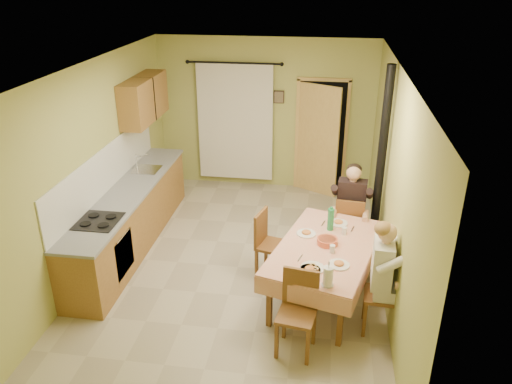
% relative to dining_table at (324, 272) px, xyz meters
% --- Properties ---
extents(floor, '(4.00, 6.00, 0.01)m').
position_rel_dining_table_xyz_m(floor, '(-1.22, 0.52, -0.38)').
color(floor, tan).
rests_on(floor, ground).
extents(room_shell, '(4.04, 6.04, 2.82)m').
position_rel_dining_table_xyz_m(room_shell, '(-1.22, 0.52, 1.44)').
color(room_shell, tan).
rests_on(room_shell, ground).
extents(kitchen_run, '(0.64, 3.64, 1.56)m').
position_rel_dining_table_xyz_m(kitchen_run, '(-2.92, 0.92, 0.10)').
color(kitchen_run, brown).
rests_on(kitchen_run, ground).
extents(upper_cabinets, '(0.35, 1.40, 0.70)m').
position_rel_dining_table_xyz_m(upper_cabinets, '(-3.04, 2.22, 1.57)').
color(upper_cabinets, brown).
rests_on(upper_cabinets, room_shell).
extents(curtain, '(1.70, 0.07, 2.22)m').
position_rel_dining_table_xyz_m(curtain, '(-1.77, 3.42, 0.88)').
color(curtain, black).
rests_on(curtain, ground).
extents(doorway, '(0.96, 0.44, 2.15)m').
position_rel_dining_table_xyz_m(doorway, '(-0.19, 3.40, 0.67)').
color(doorway, black).
rests_on(doorway, ground).
extents(dining_table, '(1.58, 2.11, 0.76)m').
position_rel_dining_table_xyz_m(dining_table, '(0.00, 0.00, 0.00)').
color(dining_table, tan).
rests_on(dining_table, ground).
extents(tableware, '(0.66, 1.63, 0.33)m').
position_rel_dining_table_xyz_m(tableware, '(-0.00, -0.10, 0.43)').
color(tableware, white).
rests_on(tableware, dining_table).
extents(chair_far, '(0.44, 0.44, 0.96)m').
position_rel_dining_table_xyz_m(chair_far, '(0.33, 1.09, -0.09)').
color(chair_far, brown).
rests_on(chair_far, ground).
extents(chair_near, '(0.46, 0.46, 0.96)m').
position_rel_dining_table_xyz_m(chair_near, '(-0.28, -1.03, -0.09)').
color(chair_near, brown).
rests_on(chair_near, ground).
extents(chair_right, '(0.41, 0.41, 0.95)m').
position_rel_dining_table_xyz_m(chair_right, '(0.67, -0.54, -0.09)').
color(chair_right, brown).
rests_on(chair_right, ground).
extents(chair_left, '(0.49, 0.49, 0.96)m').
position_rel_dining_table_xyz_m(chair_left, '(-0.72, 0.39, -0.09)').
color(chair_left, brown).
rests_on(chair_left, ground).
extents(man_far, '(0.61, 0.50, 1.39)m').
position_rel_dining_table_xyz_m(man_far, '(0.33, 1.10, 0.50)').
color(man_far, black).
rests_on(man_far, chair_far).
extents(man_right, '(0.48, 0.60, 1.39)m').
position_rel_dining_table_xyz_m(man_right, '(0.66, -0.54, 0.50)').
color(man_right, beige).
rests_on(man_right, chair_right).
extents(stove_flue, '(0.24, 0.24, 2.80)m').
position_rel_dining_table_xyz_m(stove_flue, '(0.68, 1.12, 0.65)').
color(stove_flue, black).
rests_on(stove_flue, ground).
extents(picture_back, '(0.19, 0.03, 0.23)m').
position_rel_dining_table_xyz_m(picture_back, '(-0.97, 3.49, 1.37)').
color(picture_back, black).
rests_on(picture_back, room_shell).
extents(picture_right, '(0.03, 0.31, 0.21)m').
position_rel_dining_table_xyz_m(picture_right, '(0.75, 1.72, 1.47)').
color(picture_right, brown).
rests_on(picture_right, room_shell).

